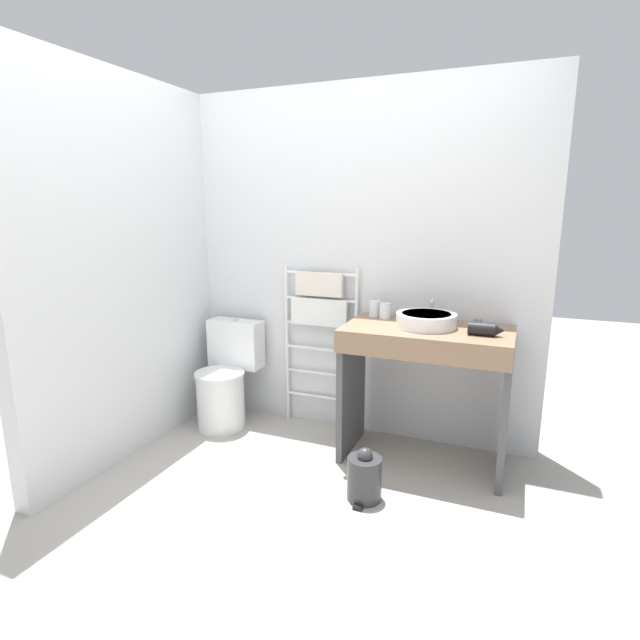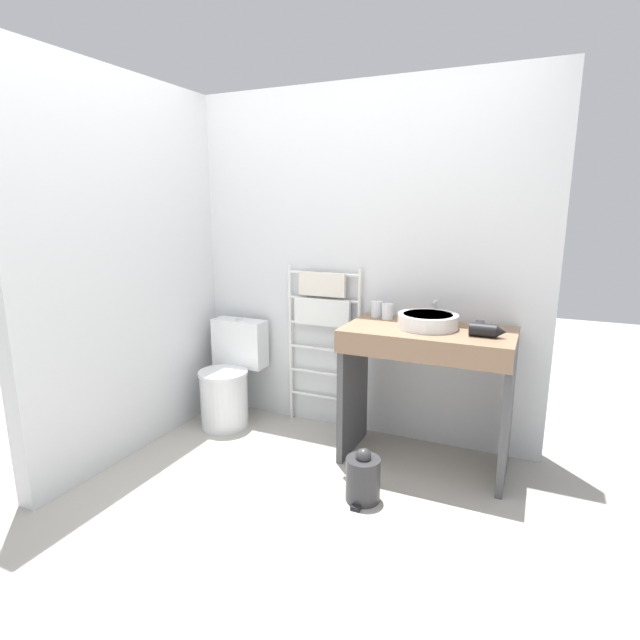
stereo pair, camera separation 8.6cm
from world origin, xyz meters
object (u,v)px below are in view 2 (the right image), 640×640
(hair_dryer, at_px, (485,330))
(trash_bin, at_px, (363,478))
(toilet, at_px, (229,380))
(cup_near_edge, at_px, (387,311))
(sink_basin, at_px, (428,321))
(cup_near_wall, at_px, (377,309))
(towel_radiator, at_px, (323,316))

(hair_dryer, bearing_deg, trash_bin, -137.19)
(toilet, relative_size, cup_near_edge, 7.70)
(cup_near_edge, relative_size, trash_bin, 0.33)
(cup_near_edge, bearing_deg, trash_bin, -82.25)
(toilet, height_order, sink_basin, sink_basin)
(cup_near_wall, bearing_deg, hair_dryer, -18.67)
(cup_near_wall, distance_m, cup_near_edge, 0.09)
(cup_near_wall, bearing_deg, towel_radiator, 171.22)
(towel_radiator, relative_size, sink_basin, 3.27)
(toilet, distance_m, hair_dryer, 1.86)
(towel_radiator, distance_m, sink_basin, 0.83)
(sink_basin, distance_m, trash_bin, 0.98)
(cup_near_edge, relative_size, hair_dryer, 0.51)
(towel_radiator, bearing_deg, trash_bin, -53.19)
(sink_basin, xyz_separation_m, hair_dryer, (0.33, -0.07, -0.01))
(toilet, height_order, cup_near_edge, cup_near_edge)
(towel_radiator, bearing_deg, sink_basin, -16.70)
(sink_basin, height_order, trash_bin, sink_basin)
(toilet, relative_size, hair_dryer, 3.90)
(trash_bin, bearing_deg, sink_basin, 70.75)
(towel_radiator, relative_size, hair_dryer, 5.96)
(cup_near_wall, distance_m, trash_bin, 1.09)
(sink_basin, bearing_deg, cup_near_edge, 154.41)
(cup_near_edge, distance_m, trash_bin, 1.05)
(cup_near_wall, bearing_deg, cup_near_edge, -22.33)
(sink_basin, bearing_deg, towel_radiator, 163.30)
(cup_near_wall, bearing_deg, trash_bin, -76.39)
(trash_bin, bearing_deg, toilet, 155.68)
(hair_dryer, height_order, trash_bin, hair_dryer)
(sink_basin, bearing_deg, trash_bin, -109.25)
(towel_radiator, bearing_deg, cup_near_wall, -8.78)
(toilet, height_order, cup_near_wall, cup_near_wall)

